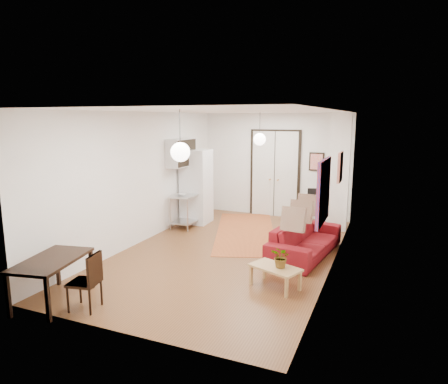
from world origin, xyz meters
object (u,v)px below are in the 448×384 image
at_px(coffee_table, 275,269).
at_px(fridge, 196,186).
at_px(sofa, 305,240).
at_px(dining_chair_near, 88,275).
at_px(kitchen_counter, 188,205).
at_px(dining_chair_far, 88,275).
at_px(dining_table, 52,264).
at_px(black_side_chair, 316,201).

relative_size(coffee_table, fridge, 0.48).
relative_size(sofa, dining_chair_near, 2.63).
xyz_separation_m(kitchen_counter, dining_chair_far, (0.75, -4.58, -0.05)).
distance_m(sofa, kitchen_counter, 3.44).
distance_m(kitchen_counter, dining_chair_near, 4.64).
xyz_separation_m(kitchen_counter, fridge, (0.04, 0.41, 0.43)).
bearing_deg(kitchen_counter, dining_table, -89.40).
height_order(sofa, dining_table, dining_table).
height_order(sofa, dining_chair_near, dining_chair_near).
distance_m(kitchen_counter, fridge, 0.60).
height_order(kitchen_counter, black_side_chair, black_side_chair).
xyz_separation_m(fridge, black_side_chair, (2.93, 1.32, -0.42)).
xyz_separation_m(sofa, dining_chair_near, (-2.51, -3.50, 0.16)).
height_order(fridge, dining_chair_near, fridge).
distance_m(coffee_table, fridge, 4.54).
relative_size(fridge, dining_chair_near, 2.29).
distance_m(sofa, dining_chair_near, 4.31).
height_order(dining_chair_far, black_side_chair, black_side_chair).
bearing_deg(kitchen_counter, dining_chair_far, -81.95).
bearing_deg(coffee_table, dining_chair_near, -144.06).
relative_size(coffee_table, kitchen_counter, 0.82).
xyz_separation_m(dining_chair_far, black_side_chair, (2.22, 6.31, 0.07)).
height_order(kitchen_counter, fridge, fridge).
relative_size(coffee_table, black_side_chair, 0.97).
bearing_deg(coffee_table, fridge, 133.25).
relative_size(coffee_table, dining_chair_far, 1.09).
bearing_deg(fridge, sofa, -26.41).
xyz_separation_m(dining_chair_near, dining_chair_far, (0.00, 0.00, 0.00)).
bearing_deg(black_side_chair, sofa, 85.01).
bearing_deg(dining_chair_far, dining_table, -93.33).
relative_size(sofa, fridge, 1.15).
distance_m(kitchen_counter, dining_table, 4.67).
distance_m(dining_table, dining_chair_far, 0.62).
bearing_deg(fridge, dining_chair_near, -83.49).
relative_size(fridge, dining_table, 1.44).
distance_m(dining_chair_far, black_side_chair, 6.69).
bearing_deg(dining_table, dining_chair_near, 7.88).
xyz_separation_m(sofa, black_side_chair, (-0.28, 2.81, 0.23)).
height_order(coffee_table, kitchen_counter, kitchen_counter).
distance_m(kitchen_counter, black_side_chair, 3.44).
bearing_deg(dining_chair_near, fridge, 176.84).
relative_size(sofa, black_side_chair, 2.34).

